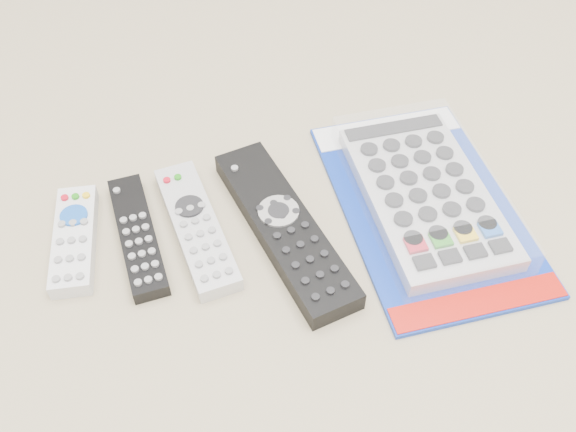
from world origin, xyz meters
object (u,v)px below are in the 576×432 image
object	(u,v)px
remote_silver_dvd	(196,227)
remote_large_black	(284,227)
remote_slim_black	(138,235)
jumbo_remote_packaged	(426,193)
remote_small_grey	(74,239)

from	to	relation	value
remote_silver_dvd	remote_large_black	xyz separation A→B (m)	(0.10, -0.03, 0.00)
remote_slim_black	jumbo_remote_packaged	bearing A→B (deg)	-9.44
remote_large_black	jumbo_remote_packaged	bearing A→B (deg)	-10.73
remote_small_grey	remote_silver_dvd	distance (m)	0.14
remote_slim_black	remote_silver_dvd	world-z (taller)	remote_silver_dvd
remote_slim_black	remote_large_black	world-z (taller)	remote_large_black
remote_small_grey	remote_large_black	distance (m)	0.24
remote_small_grey	remote_silver_dvd	size ratio (longest dim) A/B	0.77
remote_small_grey	remote_large_black	world-z (taller)	remote_large_black
remote_silver_dvd	remote_slim_black	bearing A→B (deg)	168.29
remote_large_black	remote_small_grey	bearing A→B (deg)	157.21
remote_small_grey	remote_large_black	xyz separation A→B (m)	(0.23, -0.06, 0.00)
remote_slim_black	jumbo_remote_packaged	size ratio (longest dim) A/B	0.53
remote_large_black	jumbo_remote_packaged	distance (m)	0.18
remote_small_grey	jumbo_remote_packaged	size ratio (longest dim) A/B	0.45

